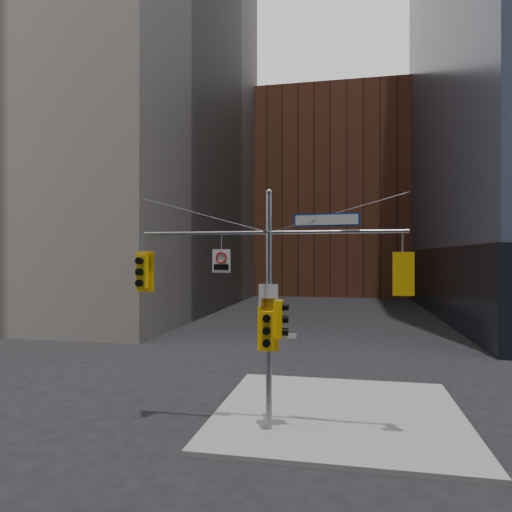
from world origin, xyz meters
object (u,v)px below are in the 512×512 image
at_px(traffic_light_pole_front, 267,330).
at_px(signal_assembly, 269,286).
at_px(traffic_light_east_arm, 403,274).
at_px(traffic_light_west_arm, 142,272).
at_px(traffic_light_pole_side, 280,319).
at_px(street_sign_blade, 326,220).
at_px(regulatory_sign_arm, 221,260).

bearing_deg(traffic_light_pole_front, signal_assembly, 86.47).
xyz_separation_m(traffic_light_east_arm, traffic_light_pole_front, (-3.82, -0.27, -1.66)).
bearing_deg(traffic_light_pole_front, traffic_light_west_arm, 172.62).
distance_m(signal_assembly, traffic_light_pole_front, 1.30).
height_order(traffic_light_east_arm, traffic_light_pole_side, traffic_light_east_arm).
bearing_deg(traffic_light_west_arm, traffic_light_pole_side, 1.31).
bearing_deg(traffic_light_pole_front, street_sign_blade, 5.61).
relative_size(traffic_light_east_arm, regulatory_sign_arm, 1.72).
relative_size(signal_assembly, street_sign_blade, 4.13).
distance_m(signal_assembly, traffic_light_pole_side, 1.05).
bearing_deg(traffic_light_east_arm, signal_assembly, -2.53).
relative_size(traffic_light_pole_side, street_sign_blade, 0.58).
distance_m(traffic_light_east_arm, traffic_light_pole_side, 3.76).
bearing_deg(traffic_light_pole_side, traffic_light_pole_front, 128.85).
height_order(traffic_light_pole_front, regulatory_sign_arm, regulatory_sign_arm).
relative_size(traffic_light_east_arm, traffic_light_pole_side, 1.09).
xyz_separation_m(street_sign_blade, regulatory_sign_arm, (-3.16, -0.02, -1.18)).
height_order(street_sign_blade, regulatory_sign_arm, street_sign_blade).
relative_size(traffic_light_pole_front, street_sign_blade, 0.68).
bearing_deg(traffic_light_east_arm, traffic_light_pole_front, 1.46).
height_order(signal_assembly, traffic_light_pole_side, signal_assembly).
bearing_deg(traffic_light_east_arm, regulatory_sign_arm, -2.31).
bearing_deg(traffic_light_pole_side, traffic_light_west_arm, 88.80).
height_order(traffic_light_pole_side, traffic_light_pole_front, traffic_light_pole_side).
distance_m(traffic_light_west_arm, traffic_light_pole_side, 4.61).
distance_m(traffic_light_west_arm, traffic_light_east_arm, 7.89).
xyz_separation_m(signal_assembly, traffic_light_pole_front, (-0.00, -0.27, -1.28)).
bearing_deg(traffic_light_west_arm, traffic_light_east_arm, 1.30).
bearing_deg(traffic_light_pole_side, traffic_light_east_arm, -91.24).
bearing_deg(regulatory_sign_arm, street_sign_blade, 3.04).
height_order(traffic_light_west_arm, traffic_light_east_arm, traffic_light_west_arm).
xyz_separation_m(traffic_light_west_arm, traffic_light_pole_front, (4.07, -0.28, -1.66)).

